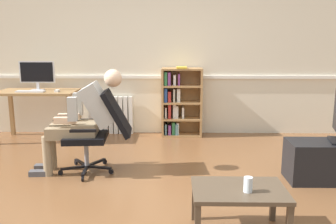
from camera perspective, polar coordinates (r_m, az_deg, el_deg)
name	(u,v)px	position (r m, az deg, el deg)	size (l,w,h in m)	color
ground_plane	(151,202)	(3.54, -2.76, -13.98)	(18.00, 18.00, 0.00)	brown
back_wall	(161,50)	(5.84, -1.17, 9.77)	(12.00, 0.13, 2.70)	beige
computer_desk	(38,98)	(5.78, -19.81, 2.04)	(1.16, 0.62, 0.76)	#9E7547
imac_monitor	(37,73)	(5.82, -19.92, 5.75)	(0.53, 0.14, 0.43)	silver
keyboard	(30,91)	(5.66, -20.86, 3.06)	(0.41, 0.12, 0.02)	silver
computer_mouse	(57,91)	(5.54, -17.07, 3.21)	(0.06, 0.10, 0.03)	white
bookshelf	(179,103)	(5.71, 1.71, 1.46)	(0.63, 0.29, 1.10)	#AD7F4C
radiator	(111,115)	(5.94, -8.99, -0.49)	(0.71, 0.08, 0.61)	white
office_chair	(100,128)	(4.20, -10.69, -2.50)	(0.84, 0.62, 0.95)	black
person_seated	(84,118)	(4.20, -13.13, -0.88)	(1.07, 0.41, 1.19)	#937F60
coffee_table	(239,194)	(2.94, 11.10, -12.63)	(0.73, 0.50, 0.38)	#4C3D2D
drinking_glass	(248,185)	(2.85, 12.50, -11.09)	(0.07, 0.07, 0.12)	silver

